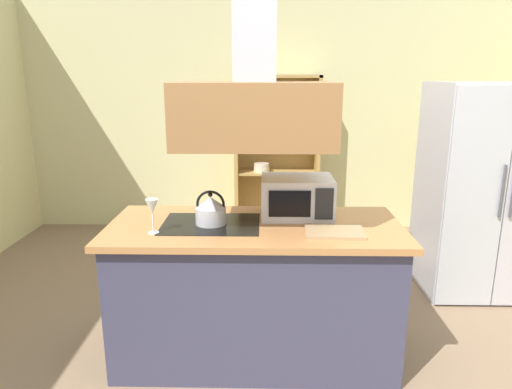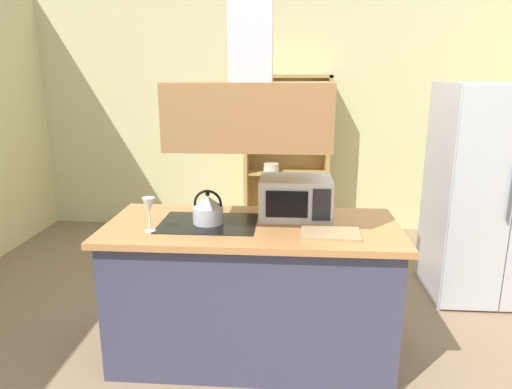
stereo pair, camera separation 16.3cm
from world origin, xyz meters
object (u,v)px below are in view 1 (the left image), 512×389
Objects in this scene: dish_cabinet at (276,164)px; cutting_board at (334,232)px; refrigerator at (482,190)px; wine_glass_on_counter at (152,208)px; kettle at (211,210)px; microwave at (297,197)px.

dish_cabinet is 5.29× the size of cutting_board.
refrigerator is at bearing -41.67° from dish_cabinet.
wine_glass_on_counter is at bearing -153.93° from refrigerator.
refrigerator is at bearing 25.61° from kettle.
refrigerator is 5.13× the size of cutting_board.
kettle is 0.37m from wine_glass_on_counter.
kettle is at bearing -100.45° from dish_cabinet.
cutting_board is (0.74, -0.16, -0.08)m from kettle.
kettle is at bearing -161.48° from microwave.
kettle is at bearing 168.08° from cutting_board.
microwave is at bearing 18.52° from kettle.
wine_glass_on_counter is (-1.06, -0.02, 0.14)m from cutting_board.
dish_cabinet is at bearing 79.55° from kettle.
kettle is 0.76m from cutting_board.
dish_cabinet reaches higher than kettle.
kettle is 0.46× the size of microwave.
refrigerator is at bearing 40.23° from cutting_board.
dish_cabinet is 2.69m from cutting_board.
cutting_board is 1.65× the size of wine_glass_on_counter.
dish_cabinet is 8.47× the size of kettle.
cutting_board is at bearing -84.07° from dish_cabinet.
refrigerator reaches higher than microwave.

